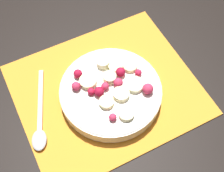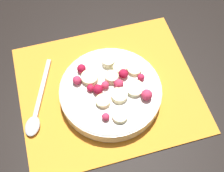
# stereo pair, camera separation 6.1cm
# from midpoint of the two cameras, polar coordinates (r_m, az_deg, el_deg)

# --- Properties ---
(ground_plane) EXTENTS (3.00, 3.00, 0.00)m
(ground_plane) POSITION_cam_midpoint_polar(r_m,az_deg,el_deg) (0.66, -3.67, -0.93)
(ground_plane) COLOR black
(placemat) EXTENTS (0.37, 0.32, 0.01)m
(placemat) POSITION_cam_midpoint_polar(r_m,az_deg,el_deg) (0.66, -3.69, -0.80)
(placemat) COLOR orange
(placemat) RESTS_ON ground_plane
(fruit_bowl) EXTENTS (0.21, 0.21, 0.05)m
(fruit_bowl) POSITION_cam_midpoint_polar(r_m,az_deg,el_deg) (0.63, -2.76, -1.05)
(fruit_bowl) COLOR silver
(fruit_bowl) RESTS_ON placemat
(spoon) EXTENTS (0.08, 0.18, 0.01)m
(spoon) POSITION_cam_midpoint_polar(r_m,az_deg,el_deg) (0.64, -15.83, -7.17)
(spoon) COLOR #B2B2B7
(spoon) RESTS_ON placemat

